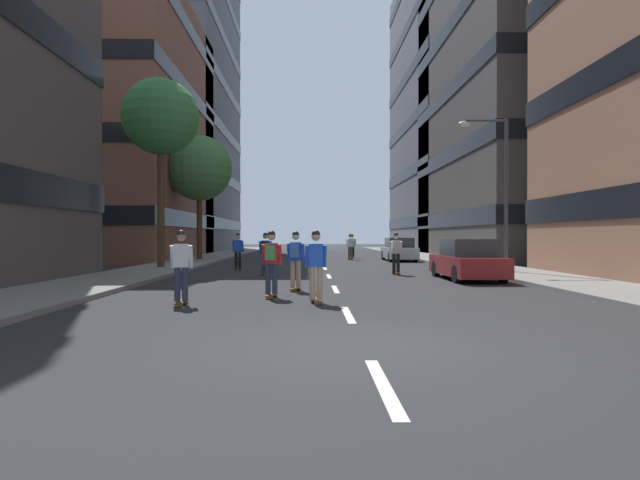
% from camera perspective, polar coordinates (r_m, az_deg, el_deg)
% --- Properties ---
extents(ground_plane, '(142.10, 142.10, 0.00)m').
position_cam_1_polar(ground_plane, '(31.24, 0.22, -2.54)').
color(ground_plane, '#28282B').
extents(sidewalk_left, '(3.21, 65.13, 0.14)m').
position_cam_1_polar(sidewalk_left, '(34.92, -13.02, -2.12)').
color(sidewalk_left, gray).
rests_on(sidewalk_left, ground_plane).
extents(sidewalk_right, '(3.21, 65.13, 0.14)m').
position_cam_1_polar(sidewalk_right, '(35.28, 13.07, -2.10)').
color(sidewalk_right, gray).
rests_on(sidewalk_right, ground_plane).
extents(lane_markings, '(0.16, 57.20, 0.01)m').
position_cam_1_polar(lane_markings, '(33.06, 0.14, -2.37)').
color(lane_markings, silver).
rests_on(lane_markings, ground_plane).
extents(building_left_mid, '(15.32, 18.01, 18.66)m').
position_cam_1_polar(building_left_mid, '(41.82, -24.71, 11.15)').
color(building_left_mid, brown).
rests_on(building_left_mid, ground_plane).
extents(building_left_far, '(15.32, 21.81, 33.65)m').
position_cam_1_polar(building_left_far, '(58.44, -18.12, 15.59)').
color(building_left_far, slate).
rests_on(building_left_far, ground_plane).
extents(building_right_mid, '(15.32, 20.10, 28.30)m').
position_cam_1_polar(building_right_mid, '(43.62, 24.23, 17.22)').
color(building_right_mid, '#4C4744').
rests_on(building_right_mid, ground_plane).
extents(building_right_far, '(15.32, 21.12, 30.65)m').
position_cam_1_polar(building_right_far, '(58.55, 17.14, 14.05)').
color(building_right_far, slate).
rests_on(building_right_far, ground_plane).
extents(parked_car_near, '(1.82, 4.40, 1.52)m').
position_cam_1_polar(parked_car_near, '(19.76, 16.20, -2.27)').
color(parked_car_near, maroon).
rests_on(parked_car_near, ground_plane).
extents(parked_car_mid, '(1.82, 4.40, 1.52)m').
position_cam_1_polar(parked_car_mid, '(33.70, 8.85, -1.14)').
color(parked_car_mid, '#B2B7BF').
rests_on(parked_car_mid, ground_plane).
extents(street_tree_near, '(4.24, 4.24, 8.03)m').
position_cam_1_polar(street_tree_near, '(34.16, -13.40, 7.82)').
color(street_tree_near, '#4C3823').
rests_on(street_tree_near, sidewalk_left).
extents(street_tree_mid, '(3.64, 3.64, 9.04)m').
position_cam_1_polar(street_tree_mid, '(26.16, -17.46, 12.94)').
color(street_tree_mid, '#4C3823').
rests_on(street_tree_mid, sidewalk_left).
extents(streetlamp_right, '(2.13, 0.30, 6.50)m').
position_cam_1_polar(streetlamp_right, '(23.02, 19.32, 6.67)').
color(streetlamp_right, '#3F3F44').
rests_on(streetlamp_right, sidewalk_right).
extents(skater_0, '(0.54, 0.91, 1.78)m').
position_cam_1_polar(skater_0, '(38.04, 3.64, -0.52)').
color(skater_0, brown).
rests_on(skater_0, ground_plane).
extents(skater_1, '(0.56, 0.92, 1.78)m').
position_cam_1_polar(skater_1, '(34.80, 3.41, -0.61)').
color(skater_1, brown).
rests_on(skater_1, ground_plane).
extents(skater_2, '(0.56, 0.92, 1.78)m').
position_cam_1_polar(skater_2, '(12.35, -0.45, -2.55)').
color(skater_2, brown).
rests_on(skater_2, ground_plane).
extents(skater_3, '(0.54, 0.91, 1.78)m').
position_cam_1_polar(skater_3, '(21.39, -6.16, -1.20)').
color(skater_3, brown).
rests_on(skater_3, ground_plane).
extents(skater_4, '(0.54, 0.91, 1.78)m').
position_cam_1_polar(skater_4, '(12.44, -15.31, -2.55)').
color(skater_4, brown).
rests_on(skater_4, ground_plane).
extents(skater_5, '(0.55, 0.91, 1.78)m').
position_cam_1_polar(skater_5, '(24.45, -9.20, -1.07)').
color(skater_5, brown).
rests_on(skater_5, ground_plane).
extents(skater_6, '(0.55, 0.91, 1.78)m').
position_cam_1_polar(skater_6, '(13.48, -5.49, -2.18)').
color(skater_6, brown).
rests_on(skater_6, ground_plane).
extents(skater_7, '(0.56, 0.92, 1.78)m').
position_cam_1_polar(skater_7, '(15.14, -2.77, -1.89)').
color(skater_7, brown).
rests_on(skater_7, ground_plane).
extents(skater_8, '(0.54, 0.91, 1.78)m').
position_cam_1_polar(skater_8, '(21.58, 8.55, -1.19)').
color(skater_8, brown).
rests_on(skater_8, ground_plane).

